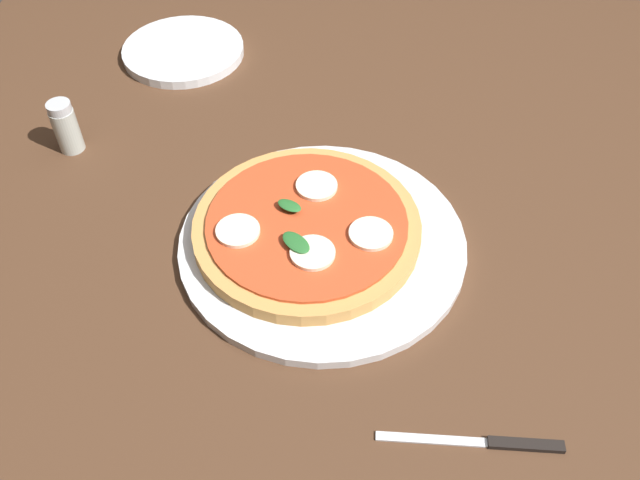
{
  "coord_description": "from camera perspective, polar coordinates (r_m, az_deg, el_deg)",
  "views": [
    {
      "loc": [
        -0.01,
        0.55,
        1.31
      ],
      "look_at": [
        0.0,
        0.03,
        0.72
      ],
      "focal_mm": 37.75,
      "sensor_mm": 36.0,
      "label": 1
    }
  ],
  "objects": [
    {
      "name": "ground_plane",
      "position": [
        1.42,
        0.16,
        -19.06
      ],
      "size": [
        6.0,
        6.0,
        0.0
      ],
      "primitive_type": "plane",
      "color": "#2D2B28"
    },
    {
      "name": "dining_table",
      "position": [
        0.88,
        0.24,
        -3.16
      ],
      "size": [
        1.16,
        1.14,
        0.71
      ],
      "color": "#4C301E",
      "rests_on": "ground_plane"
    },
    {
      "name": "serving_tray",
      "position": [
        0.79,
        -0.0,
        -0.19
      ],
      "size": [
        0.34,
        0.34,
        0.01
      ],
      "primitive_type": "cylinder",
      "color": "silver",
      "rests_on": "dining_table"
    },
    {
      "name": "pizza",
      "position": [
        0.78,
        -1.11,
        1.1
      ],
      "size": [
        0.27,
        0.27,
        0.03
      ],
      "color": "tan",
      "rests_on": "serving_tray"
    },
    {
      "name": "plate_white",
      "position": [
        1.13,
        -11.5,
        15.46
      ],
      "size": [
        0.19,
        0.19,
        0.01
      ],
      "primitive_type": "cylinder",
      "color": "white",
      "rests_on": "dining_table"
    },
    {
      "name": "knife",
      "position": [
        0.68,
        14.54,
        -16.31
      ],
      "size": [
        0.18,
        0.02,
        0.01
      ],
      "color": "black",
      "rests_on": "dining_table"
    },
    {
      "name": "pepper_shaker",
      "position": [
        0.96,
        -20.75,
        8.96
      ],
      "size": [
        0.03,
        0.03,
        0.07
      ],
      "color": "#B2B7AD",
      "rests_on": "dining_table"
    }
  ]
}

